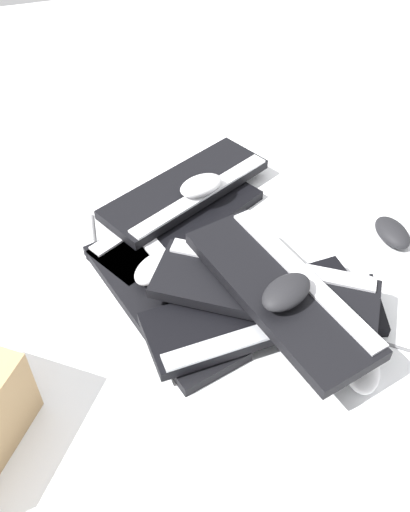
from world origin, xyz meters
TOP-DOWN VIEW (x-y plane):
  - ground_plane at (0.00, 0.00)m, footprint 3.20×3.20m
  - keyboard_0 at (0.10, 0.08)m, footprint 0.34×0.46m
  - keyboard_1 at (-0.12, 0.18)m, footprint 0.46×0.26m
  - keyboard_2 at (-0.21, -0.04)m, footprint 0.27×0.46m
  - keyboard_3 at (-0.24, 0.02)m, footprint 0.18×0.45m
  - keyboard_4 at (-0.21, -0.01)m, footprint 0.37×0.45m
  - keyboard_5 at (-0.25, -0.02)m, footprint 0.46×0.25m
  - keyboard_6 at (0.18, 0.04)m, footprint 0.33×0.46m
  - mouse_0 at (0.14, 0.01)m, footprint 0.09×0.12m
  - mouse_1 at (-0.07, 0.18)m, footprint 0.12×0.13m
  - mouse_2 at (-0.28, -0.02)m, footprint 0.11×0.13m
  - mouse_3 at (-0.09, -0.38)m, footprint 0.11×0.07m
  - mouse_4 at (-0.40, -0.13)m, footprint 0.13×0.11m
  - cable_0 at (-0.11, 0.02)m, footprint 0.62×0.57m

SIDE VIEW (x-z plane):
  - ground_plane at x=0.00m, z-range 0.00..0.00m
  - cable_0 at x=-0.11m, z-range 0.00..0.01m
  - keyboard_0 at x=0.10m, z-range 0.00..0.03m
  - keyboard_1 at x=-0.12m, z-range 0.00..0.03m
  - keyboard_2 at x=-0.21m, z-range 0.00..0.03m
  - mouse_3 at x=-0.09m, z-range 0.00..0.04m
  - mouse_4 at x=-0.40m, z-range 0.00..0.04m
  - keyboard_3 at x=-0.24m, z-range 0.03..0.06m
  - keyboard_6 at x=0.18m, z-range 0.03..0.06m
  - mouse_1 at x=-0.07m, z-range 0.03..0.07m
  - keyboard_4 at x=-0.21m, z-range 0.06..0.09m
  - mouse_0 at x=0.14m, z-range 0.06..0.10m
  - keyboard_5 at x=-0.25m, z-range 0.09..0.12m
  - mouse_2 at x=-0.28m, z-range 0.12..0.16m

